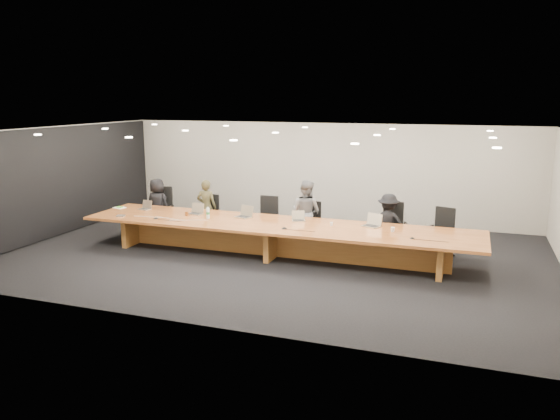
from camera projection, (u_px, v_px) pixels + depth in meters
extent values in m
plane|color=black|center=(276.00, 256.00, 12.36)|extent=(12.00, 12.00, 0.00)
cube|color=silver|center=(323.00, 172.00, 15.76)|extent=(12.00, 0.02, 2.80)
cube|color=black|center=(58.00, 182.00, 14.01)|extent=(0.08, 7.84, 2.74)
cube|color=brown|center=(276.00, 225.00, 12.21)|extent=(9.00, 1.80, 0.06)
cube|color=brown|center=(276.00, 241.00, 12.29)|extent=(7.65, 0.15, 0.69)
cube|color=brown|center=(139.00, 228.00, 13.46)|extent=(0.12, 1.26, 0.69)
cube|color=brown|center=(276.00, 241.00, 12.29)|extent=(0.12, 1.26, 0.69)
cube|color=brown|center=(441.00, 256.00, 11.11)|extent=(0.12, 1.26, 0.69)
imported|color=black|center=(158.00, 205.00, 14.50)|extent=(0.73, 0.51, 1.42)
imported|color=#37341E|center=(206.00, 207.00, 14.14)|extent=(0.56, 0.39, 1.44)
imported|color=#5D5E60|center=(306.00, 212.00, 13.17)|extent=(0.91, 0.80, 1.58)
imported|color=black|center=(388.00, 223.00, 12.54)|extent=(0.89, 0.52, 1.37)
cylinder|color=silver|center=(208.00, 213.00, 12.70)|extent=(0.10, 0.10, 0.25)
cylinder|color=brown|center=(187.00, 214.00, 13.00)|extent=(0.09, 0.09, 0.10)
cone|color=white|center=(331.00, 224.00, 11.99)|extent=(0.08, 0.08, 0.08)
cone|color=silver|center=(393.00, 230.00, 11.44)|extent=(0.09, 0.09, 0.10)
cube|color=white|center=(119.00, 208.00, 13.90)|extent=(0.32, 0.28, 0.02)
cube|color=green|center=(120.00, 207.00, 13.88)|extent=(0.15, 0.09, 0.02)
cube|color=#ABACB0|center=(121.00, 216.00, 12.93)|extent=(0.22, 0.18, 0.03)
cone|color=black|center=(156.00, 218.00, 12.66)|extent=(0.13, 0.13, 0.03)
cone|color=black|center=(284.00, 228.00, 11.72)|extent=(0.15, 0.15, 0.03)
cone|color=black|center=(412.00, 238.00, 10.91)|extent=(0.13, 0.13, 0.03)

